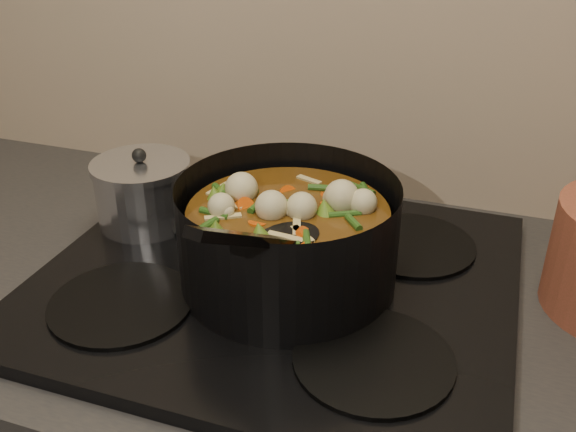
% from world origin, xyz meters
% --- Properties ---
extents(stovetop, '(0.62, 0.54, 0.03)m').
position_xyz_m(stovetop, '(0.00, 1.93, 0.92)').
color(stovetop, black).
rests_on(stovetop, counter).
extents(stockpot, '(0.37, 0.43, 0.21)m').
position_xyz_m(stockpot, '(0.02, 1.92, 1.00)').
color(stockpot, black).
rests_on(stockpot, stovetop).
extents(saucepan, '(0.15, 0.15, 0.12)m').
position_xyz_m(saucepan, '(-0.24, 2.00, 0.98)').
color(saucepan, silver).
rests_on(saucepan, stovetop).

